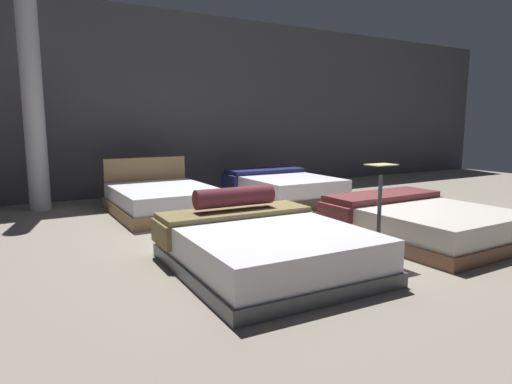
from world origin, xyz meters
name	(u,v)px	position (x,y,z in m)	size (l,w,h in m)	color
ground_plane	(281,226)	(0.00, 0.00, -0.01)	(18.00, 18.00, 0.02)	gray
showroom_back_wall	(181,104)	(0.00, 3.58, 1.75)	(18.00, 0.06, 3.50)	#47474C
bed_0	(264,246)	(-1.12, -1.39, 0.22)	(1.73, 2.01, 0.70)	#515456
bed_1	(421,222)	(1.08, -1.40, 0.21)	(1.71, 1.97, 0.47)	brown
bed_2	(164,200)	(-1.09, 1.61, 0.21)	(1.50, 1.95, 0.80)	#91724B
bed_3	(283,188)	(1.10, 1.58, 0.23)	(1.57, 2.02, 0.52)	brown
price_sign	(379,224)	(0.00, -1.76, 0.37)	(0.28, 0.24, 0.97)	#3F3F44
support_pillar	(33,98)	(-2.69, 2.87, 1.75)	(0.31, 0.31, 3.50)	silver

